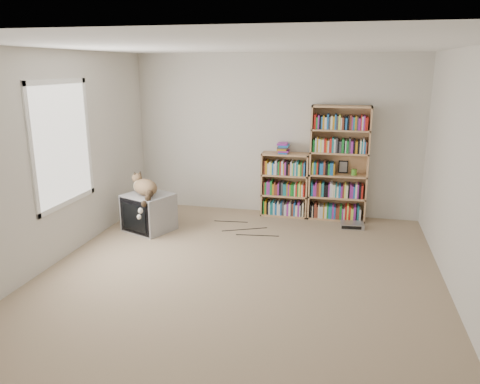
% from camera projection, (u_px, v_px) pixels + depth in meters
% --- Properties ---
extents(floor, '(4.50, 5.00, 0.01)m').
position_uv_depth(floor, '(240.00, 276.00, 5.32)').
color(floor, '#9E856B').
rests_on(floor, ground).
extents(wall_back, '(4.50, 0.02, 2.50)m').
position_uv_depth(wall_back, '(275.00, 135.00, 7.35)').
color(wall_back, beige).
rests_on(wall_back, floor).
extents(wall_front, '(4.50, 0.02, 2.50)m').
position_uv_depth(wall_front, '(141.00, 260.00, 2.64)').
color(wall_front, beige).
rests_on(wall_front, floor).
extents(wall_left, '(0.02, 5.00, 2.50)m').
position_uv_depth(wall_left, '(53.00, 159.00, 5.48)').
color(wall_left, beige).
rests_on(wall_left, floor).
extents(wall_right, '(0.02, 5.00, 2.50)m').
position_uv_depth(wall_right, '(466.00, 179.00, 4.51)').
color(wall_right, beige).
rests_on(wall_right, floor).
extents(ceiling, '(4.50, 5.00, 0.02)m').
position_uv_depth(ceiling, '(240.00, 46.00, 4.67)').
color(ceiling, white).
rests_on(ceiling, wall_back).
extents(window, '(0.02, 1.22, 1.52)m').
position_uv_depth(window, '(62.00, 144.00, 5.62)').
color(window, white).
rests_on(window, wall_left).
extents(crt_tv, '(0.78, 0.75, 0.54)m').
position_uv_depth(crt_tv, '(149.00, 212.00, 6.74)').
color(crt_tv, '#949496').
rests_on(crt_tv, floor).
extents(cat, '(0.53, 0.68, 0.51)m').
position_uv_depth(cat, '(145.00, 190.00, 6.56)').
color(cat, '#3C2618').
rests_on(cat, crt_tv).
extents(bookcase_tall, '(0.87, 0.30, 1.75)m').
position_uv_depth(bookcase_tall, '(339.00, 166.00, 7.11)').
color(bookcase_tall, tan).
rests_on(bookcase_tall, floor).
extents(bookcase_short, '(0.73, 0.30, 1.00)m').
position_uv_depth(bookcase_short, '(285.00, 186.00, 7.38)').
color(bookcase_short, tan).
rests_on(bookcase_short, floor).
extents(book_stack, '(0.19, 0.25, 0.16)m').
position_uv_depth(book_stack, '(283.00, 148.00, 7.20)').
color(book_stack, red).
rests_on(book_stack, bookcase_short).
extents(green_mug, '(0.08, 0.08, 0.09)m').
position_uv_depth(green_mug, '(354.00, 172.00, 7.06)').
color(green_mug, '#4C9A2C').
rests_on(green_mug, bookcase_tall).
extents(framed_print, '(0.14, 0.05, 0.19)m').
position_uv_depth(framed_print, '(343.00, 167.00, 7.18)').
color(framed_print, black).
rests_on(framed_print, bookcase_tall).
extents(dvd_player, '(0.35, 0.26, 0.08)m').
position_uv_depth(dvd_player, '(352.00, 225.00, 6.89)').
color(dvd_player, '#9D9DA1').
rests_on(dvd_player, floor).
extents(wall_outlet, '(0.01, 0.08, 0.13)m').
position_uv_depth(wall_outlet, '(120.00, 200.00, 7.18)').
color(wall_outlet, silver).
rests_on(wall_outlet, wall_left).
extents(floor_cables, '(1.20, 0.70, 0.01)m').
position_uv_depth(floor_cables, '(244.00, 229.00, 6.85)').
color(floor_cables, black).
rests_on(floor_cables, floor).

